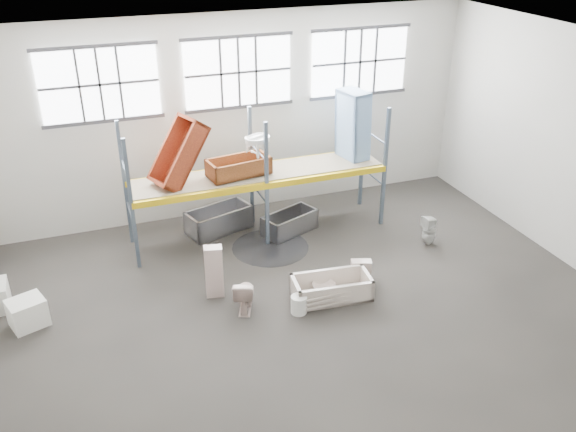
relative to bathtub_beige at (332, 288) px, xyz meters
name	(u,v)px	position (x,y,z in m)	size (l,w,h in m)	color
floor	(314,314)	(-0.52, -0.34, -0.28)	(12.00, 10.00, 0.10)	#423E39
ceiling	(320,52)	(-0.52, -0.34, 4.82)	(12.00, 10.00, 0.10)	silver
wall_back	(239,116)	(-0.52, 4.71, 2.27)	(12.00, 0.10, 5.00)	beige
wall_front	(494,381)	(-0.52, -5.39, 2.27)	(12.00, 0.10, 5.00)	#9D9B91
window_left	(100,84)	(-3.72, 4.60, 3.37)	(2.60, 0.04, 1.60)	white
window_mid	(238,72)	(-0.52, 4.60, 3.37)	(2.60, 0.04, 1.60)	white
window_right	(359,62)	(2.68, 4.60, 3.37)	(2.60, 0.04, 1.60)	white
rack_upright_la	(132,206)	(-3.52, 2.56, 1.27)	(0.08, 0.08, 3.00)	slate
rack_upright_lb	(125,184)	(-3.52, 3.76, 1.27)	(0.08, 0.08, 3.00)	slate
rack_upright_ma	(267,186)	(-0.52, 2.56, 1.27)	(0.08, 0.08, 3.00)	slate
rack_upright_mb	(251,167)	(-0.52, 3.76, 1.27)	(0.08, 0.08, 3.00)	slate
rack_upright_ra	(385,168)	(2.48, 2.56, 1.27)	(0.08, 0.08, 3.00)	slate
rack_upright_rb	(363,151)	(2.48, 3.76, 1.27)	(0.08, 0.08, 3.00)	slate
rack_beam_front	(267,186)	(-0.52, 2.56, 1.27)	(6.00, 0.10, 0.14)	yellow
rack_beam_back	(251,167)	(-0.52, 3.76, 1.27)	(6.00, 0.10, 0.14)	yellow
shelf_deck	(259,173)	(-0.52, 3.16, 1.35)	(5.90, 1.10, 0.03)	gray
wet_patch	(270,247)	(-0.52, 2.36, -0.23)	(1.80, 1.80, 0.00)	black
bathtub_beige	(332,288)	(0.00, 0.00, 0.00)	(1.58, 0.74, 0.46)	beige
cistern_spare	(361,269)	(0.84, 0.36, 0.05)	(0.43, 0.20, 0.41)	beige
sink_in_tub	(324,287)	(-0.10, 0.16, -0.07)	(0.49, 0.49, 0.17)	beige
toilet_beige	(245,294)	(-1.77, 0.22, 0.12)	(0.40, 0.70, 0.71)	beige
cistern_tall	(214,271)	(-2.20, 0.90, 0.33)	(0.36, 0.24, 1.13)	#C5A9A1
toilet_white	(429,230)	(3.04, 1.24, 0.13)	(0.33, 0.33, 0.72)	silver
steel_tub_left	(219,220)	(-1.42, 3.60, 0.05)	(1.57, 0.73, 0.57)	#B6B7BE
steel_tub_right	(290,223)	(0.18, 2.94, 0.02)	(1.35, 0.63, 0.50)	#9E9FA6
rust_tub_flat	(239,166)	(-1.00, 3.12, 1.59)	(1.41, 0.66, 0.40)	brown
rust_tub_tilted	(179,153)	(-2.33, 3.18, 2.06)	(1.63, 0.76, 0.46)	#9B3B19
sink_on_shelf	(258,157)	(-0.61, 2.87, 1.86)	(0.59, 0.46, 0.53)	silver
blue_tub_upright	(353,126)	(1.93, 3.28, 2.16)	(1.74, 0.81, 0.49)	#7AA3D6
bucket	(299,304)	(-0.81, -0.26, -0.05)	(0.32, 0.32, 0.37)	white
carton_near	(27,313)	(-5.78, 1.14, 0.04)	(0.64, 0.55, 0.55)	white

